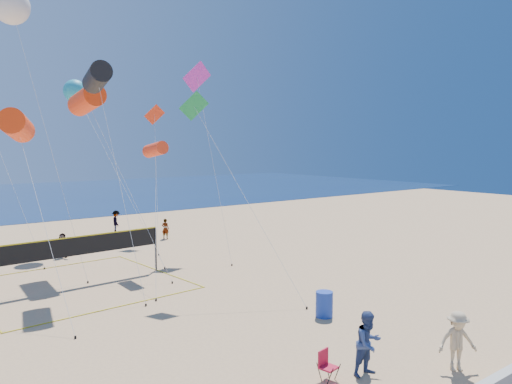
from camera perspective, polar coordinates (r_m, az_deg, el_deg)
bystander_a at (r=15.70m, az=12.73°, el=-16.51°), size 0.99×0.80×1.92m
bystander_b at (r=16.78m, az=22.03°, el=-15.51°), size 1.35×1.21×1.82m
far_person_1 at (r=32.60m, az=-21.23°, el=-5.71°), size 1.24×1.33×1.49m
far_person_2 at (r=36.99m, az=-10.32°, el=-4.16°), size 0.62×0.64×1.49m
far_person_4 at (r=40.57m, az=-15.69°, el=-3.26°), size 0.87×1.23×1.73m
camp_chair at (r=15.38m, az=8.02°, el=-18.83°), size 0.54×0.65×0.97m
trash_barrel at (r=20.42m, az=7.81°, el=-12.58°), size 0.69×0.69×1.02m
volleyball_net at (r=25.78m, az=-19.97°, el=-6.46°), size 9.58×9.44×2.41m
kite_0 at (r=24.65m, az=-25.65°, el=6.82°), size 2.06×8.26×8.38m
kite_1 at (r=25.67m, az=-17.71°, el=12.34°), size 1.43×6.11×10.70m
kite_2 at (r=27.68m, az=-11.43°, el=4.76°), size 3.17×6.25×7.04m
kite_4 at (r=23.77m, az=-6.26°, el=8.26°), size 2.40×6.44×9.35m
kite_5 at (r=32.79m, az=-6.62°, el=12.19°), size 2.11×5.54×12.20m
kite_6 at (r=29.60m, az=-26.19°, el=18.51°), size 3.34×5.18×14.71m
kite_7 at (r=35.35m, az=-19.98°, el=10.78°), size 2.69×10.05×11.09m
kite_9 at (r=36.74m, az=-11.50°, el=7.75°), size 3.38×5.96×9.77m
kite_10 at (r=29.46m, az=-18.78°, el=9.90°), size 2.51×7.72×10.09m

